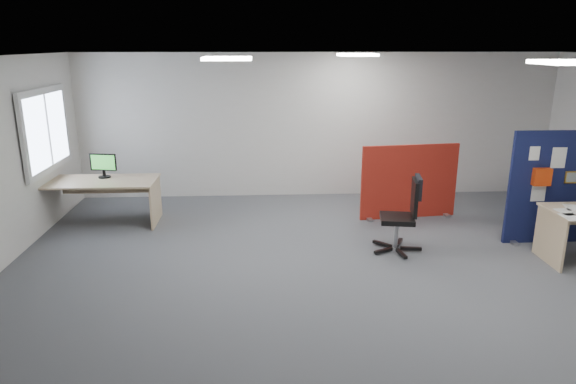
{
  "coord_description": "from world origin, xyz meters",
  "views": [
    {
      "loc": [
        -1.1,
        -6.12,
        2.85
      ],
      "look_at": [
        -0.76,
        0.25,
        1.0
      ],
      "focal_mm": 32.0,
      "sensor_mm": 36.0,
      "label": 1
    }
  ],
  "objects_px": {
    "red_divider": "(409,182)",
    "monitor_second": "(103,164)",
    "office_chair": "(406,210)",
    "navy_divider": "(575,187)",
    "second_desk": "(103,190)"
  },
  "relations": [
    {
      "from": "second_desk",
      "to": "monitor_second",
      "type": "relative_size",
      "value": 3.99
    },
    {
      "from": "navy_divider",
      "to": "office_chair",
      "type": "bearing_deg",
      "value": -174.72
    },
    {
      "from": "office_chair",
      "to": "navy_divider",
      "type": "bearing_deg",
      "value": 14.95
    },
    {
      "from": "second_desk",
      "to": "monitor_second",
      "type": "bearing_deg",
      "value": 88.89
    },
    {
      "from": "navy_divider",
      "to": "office_chair",
      "type": "height_order",
      "value": "navy_divider"
    },
    {
      "from": "red_divider",
      "to": "office_chair",
      "type": "height_order",
      "value": "red_divider"
    },
    {
      "from": "second_desk",
      "to": "monitor_second",
      "type": "xyz_separation_m",
      "value": [
        0.0,
        0.14,
        0.39
      ]
    },
    {
      "from": "navy_divider",
      "to": "red_divider",
      "type": "relative_size",
      "value": 1.22
    },
    {
      "from": "red_divider",
      "to": "monitor_second",
      "type": "bearing_deg",
      "value": 171.6
    },
    {
      "from": "navy_divider",
      "to": "second_desk",
      "type": "xyz_separation_m",
      "value": [
        -7.14,
        1.22,
        -0.28
      ]
    },
    {
      "from": "office_chair",
      "to": "monitor_second",
      "type": "bearing_deg",
      "value": 170.39
    },
    {
      "from": "red_divider",
      "to": "office_chair",
      "type": "xyz_separation_m",
      "value": [
        -0.46,
        -1.45,
        -0.0
      ]
    },
    {
      "from": "navy_divider",
      "to": "red_divider",
      "type": "distance_m",
      "value": 2.43
    },
    {
      "from": "red_divider",
      "to": "monitor_second",
      "type": "xyz_separation_m",
      "value": [
        -5.05,
        0.15,
        0.33
      ]
    },
    {
      "from": "red_divider",
      "to": "office_chair",
      "type": "distance_m",
      "value": 1.52
    }
  ]
}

